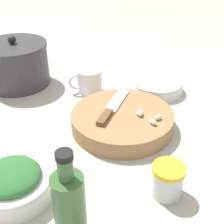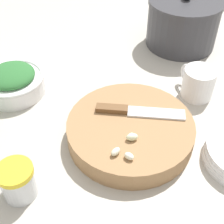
{
  "view_description": "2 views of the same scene",
  "coord_description": "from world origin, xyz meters",
  "px_view_note": "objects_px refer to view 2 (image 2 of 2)",
  "views": [
    {
      "loc": [
        -0.68,
        -0.08,
        0.52
      ],
      "look_at": [
        0.02,
        -0.04,
        0.07
      ],
      "focal_mm": 50.0,
      "sensor_mm": 36.0,
      "label": 1
    },
    {
      "loc": [
        -0.07,
        -0.55,
        0.55
      ],
      "look_at": [
        0.02,
        -0.05,
        0.07
      ],
      "focal_mm": 50.0,
      "sensor_mm": 36.0,
      "label": 2
    }
  ],
  "objects_px": {
    "chef_knife": "(135,111)",
    "spice_jar": "(18,181)",
    "herb_bowl": "(13,81)",
    "stock_pot": "(183,23)",
    "garlic_cloves": "(127,145)",
    "coffee_mug": "(198,83)",
    "cutting_board": "(130,130)"
  },
  "relations": [
    {
      "from": "herb_bowl",
      "to": "stock_pot",
      "type": "bearing_deg",
      "value": 16.69
    },
    {
      "from": "coffee_mug",
      "to": "herb_bowl",
      "type": "bearing_deg",
      "value": 167.8
    },
    {
      "from": "herb_bowl",
      "to": "coffee_mug",
      "type": "distance_m",
      "value": 0.5
    },
    {
      "from": "garlic_cloves",
      "to": "coffee_mug",
      "type": "bearing_deg",
      "value": 38.84
    },
    {
      "from": "stock_pot",
      "to": "coffee_mug",
      "type": "bearing_deg",
      "value": -100.47
    },
    {
      "from": "chef_knife",
      "to": "spice_jar",
      "type": "relative_size",
      "value": 2.71
    },
    {
      "from": "garlic_cloves",
      "to": "herb_bowl",
      "type": "bearing_deg",
      "value": 130.05
    },
    {
      "from": "garlic_cloves",
      "to": "stock_pot",
      "type": "height_order",
      "value": "stock_pot"
    },
    {
      "from": "garlic_cloves",
      "to": "chef_knife",
      "type": "bearing_deg",
      "value": 67.67
    },
    {
      "from": "cutting_board",
      "to": "chef_knife",
      "type": "relative_size",
      "value": 1.41
    },
    {
      "from": "chef_knife",
      "to": "stock_pot",
      "type": "xyz_separation_m",
      "value": [
        0.24,
        0.35,
        0.02
      ]
    },
    {
      "from": "cutting_board",
      "to": "garlic_cloves",
      "type": "xyz_separation_m",
      "value": [
        -0.02,
        -0.07,
        0.03
      ]
    },
    {
      "from": "coffee_mug",
      "to": "spice_jar",
      "type": "bearing_deg",
      "value": -153.81
    },
    {
      "from": "spice_jar",
      "to": "coffee_mug",
      "type": "distance_m",
      "value": 0.51
    },
    {
      "from": "garlic_cloves",
      "to": "herb_bowl",
      "type": "distance_m",
      "value": 0.39
    },
    {
      "from": "herb_bowl",
      "to": "spice_jar",
      "type": "relative_size",
      "value": 2.23
    },
    {
      "from": "coffee_mug",
      "to": "stock_pot",
      "type": "bearing_deg",
      "value": 79.53
    },
    {
      "from": "coffee_mug",
      "to": "chef_knife",
      "type": "bearing_deg",
      "value": -155.43
    },
    {
      "from": "herb_bowl",
      "to": "coffee_mug",
      "type": "relative_size",
      "value": 1.5
    },
    {
      "from": "herb_bowl",
      "to": "stock_pot",
      "type": "distance_m",
      "value": 0.56
    },
    {
      "from": "stock_pot",
      "to": "cutting_board",
      "type": "bearing_deg",
      "value": -124.02
    },
    {
      "from": "chef_knife",
      "to": "herb_bowl",
      "type": "relative_size",
      "value": 1.21
    },
    {
      "from": "garlic_cloves",
      "to": "stock_pot",
      "type": "xyz_separation_m",
      "value": [
        0.29,
        0.46,
        0.02
      ]
    },
    {
      "from": "chef_knife",
      "to": "spice_jar",
      "type": "distance_m",
      "value": 0.3
    },
    {
      "from": "cutting_board",
      "to": "stock_pot",
      "type": "distance_m",
      "value": 0.47
    },
    {
      "from": "chef_knife",
      "to": "garlic_cloves",
      "type": "distance_m",
      "value": 0.11
    },
    {
      "from": "herb_bowl",
      "to": "coffee_mug",
      "type": "xyz_separation_m",
      "value": [
        0.48,
        -0.1,
        0.01
      ]
    },
    {
      "from": "cutting_board",
      "to": "garlic_cloves",
      "type": "distance_m",
      "value": 0.08
    },
    {
      "from": "chef_knife",
      "to": "spice_jar",
      "type": "bearing_deg",
      "value": -45.94
    },
    {
      "from": "spice_jar",
      "to": "cutting_board",
      "type": "bearing_deg",
      "value": 22.87
    },
    {
      "from": "garlic_cloves",
      "to": "herb_bowl",
      "type": "xyz_separation_m",
      "value": [
        -0.25,
        0.3,
        -0.02
      ]
    },
    {
      "from": "cutting_board",
      "to": "spice_jar",
      "type": "height_order",
      "value": "spice_jar"
    }
  ]
}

